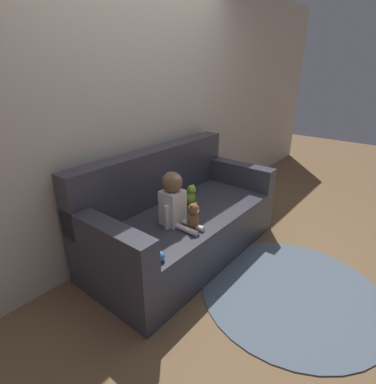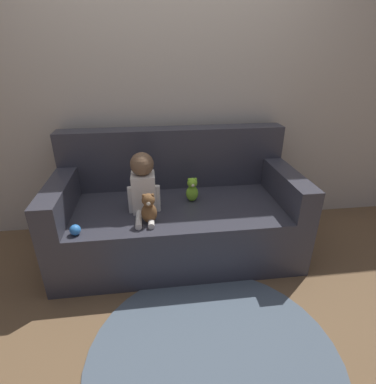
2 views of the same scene
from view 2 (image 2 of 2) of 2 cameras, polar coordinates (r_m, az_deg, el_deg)
ground_plane at (r=2.64m, az=-1.88°, el=-10.95°), size 12.00×12.00×0.00m
wall_back at (r=2.68m, az=-3.53°, el=19.66°), size 8.00×0.05×2.60m
couch at (r=2.51m, az=-2.13°, el=-3.93°), size 1.91×0.91×0.98m
person_baby at (r=2.22m, az=-8.51°, el=1.33°), size 0.24×0.37×0.46m
teddy_bear_brown at (r=2.10m, az=-7.46°, el=-3.13°), size 0.11×0.10×0.23m
plush_toy_side at (r=2.39m, az=0.80°, el=0.45°), size 0.10×0.09×0.20m
toy_ball at (r=2.12m, az=-20.69°, el=-6.77°), size 0.07×0.07×0.07m
floor_rug at (r=1.93m, az=4.91°, el=-29.00°), size 1.43×1.43×0.01m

